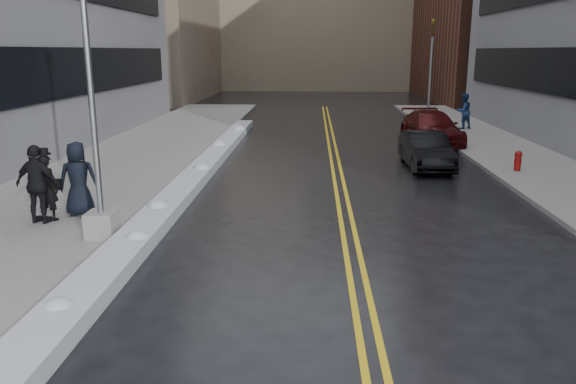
# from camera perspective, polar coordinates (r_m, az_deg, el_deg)

# --- Properties ---
(ground) EXTENTS (160.00, 160.00, 0.00)m
(ground) POSITION_cam_1_polar(r_m,az_deg,el_deg) (11.27, -5.80, -8.76)
(ground) COLOR black
(ground) RESTS_ON ground
(sidewalk_west) EXTENTS (5.50, 50.00, 0.15)m
(sidewalk_west) POSITION_cam_1_polar(r_m,az_deg,el_deg) (21.97, -17.01, 2.27)
(sidewalk_west) COLOR gray
(sidewalk_west) RESTS_ON ground
(sidewalk_east) EXTENTS (4.00, 50.00, 0.15)m
(sidewalk_east) POSITION_cam_1_polar(r_m,az_deg,el_deg) (22.36, 24.63, 1.79)
(sidewalk_east) COLOR gray
(sidewalk_east) RESTS_ON ground
(lane_line_left) EXTENTS (0.12, 50.00, 0.01)m
(lane_line_left) POSITION_cam_1_polar(r_m,az_deg,el_deg) (20.74, 4.62, 1.97)
(lane_line_left) COLOR gold
(lane_line_left) RESTS_ON ground
(lane_line_right) EXTENTS (0.12, 50.00, 0.01)m
(lane_line_right) POSITION_cam_1_polar(r_m,az_deg,el_deg) (20.75, 5.45, 1.96)
(lane_line_right) COLOR gold
(lane_line_right) RESTS_ON ground
(snow_ridge) EXTENTS (0.90, 30.00, 0.34)m
(snow_ridge) POSITION_cam_1_polar(r_m,az_deg,el_deg) (19.17, -9.66, 1.30)
(snow_ridge) COLOR silver
(snow_ridge) RESTS_ON ground
(lamppost) EXTENTS (0.65, 0.65, 7.62)m
(lamppost) POSITION_cam_1_polar(r_m,az_deg,el_deg) (13.33, -19.06, 5.45)
(lamppost) COLOR gray
(lamppost) RESTS_ON sidewalk_west
(fire_hydrant) EXTENTS (0.26, 0.26, 0.73)m
(fire_hydrant) POSITION_cam_1_polar(r_m,az_deg,el_deg) (21.91, 22.33, 3.06)
(fire_hydrant) COLOR maroon
(fire_hydrant) RESTS_ON sidewalk_east
(traffic_signal) EXTENTS (0.16, 0.20, 6.00)m
(traffic_signal) POSITION_cam_1_polar(r_m,az_deg,el_deg) (34.96, 14.29, 12.17)
(traffic_signal) COLOR gray
(traffic_signal) RESTS_ON sidewalk_east
(pedestrian_fedora) EXTENTS (0.71, 0.57, 1.70)m
(pedestrian_fedora) POSITION_cam_1_polar(r_m,az_deg,el_deg) (15.47, -23.25, 0.41)
(pedestrian_fedora) COLOR black
(pedestrian_fedora) RESTS_ON sidewalk_west
(pedestrian_c) EXTENTS (1.09, 0.87, 1.96)m
(pedestrian_c) POSITION_cam_1_polar(r_m,az_deg,el_deg) (15.62, -20.53, 1.27)
(pedestrian_c) COLOR black
(pedestrian_c) RESTS_ON sidewalk_west
(pedestrian_d) EXTENTS (1.22, 0.65, 1.99)m
(pedestrian_d) POSITION_cam_1_polar(r_m,az_deg,el_deg) (15.28, -24.07, 0.71)
(pedestrian_d) COLOR black
(pedestrian_d) RESTS_ON sidewalk_west
(pedestrian_east) EXTENTS (1.17, 1.07, 1.94)m
(pedestrian_east) POSITION_cam_1_polar(r_m,az_deg,el_deg) (32.77, 17.41, 7.85)
(pedestrian_east) COLOR navy
(pedestrian_east) RESTS_ON sidewalk_east
(car_black) EXTENTS (1.54, 4.20, 1.37)m
(car_black) POSITION_cam_1_polar(r_m,az_deg,el_deg) (22.07, 13.84, 4.15)
(car_black) COLOR black
(car_black) RESTS_ON ground
(car_maroon) EXTENTS (2.50, 5.44, 1.54)m
(car_maroon) POSITION_cam_1_polar(r_m,az_deg,el_deg) (27.92, 14.38, 6.33)
(car_maroon) COLOR #450B0B
(car_maroon) RESTS_ON ground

